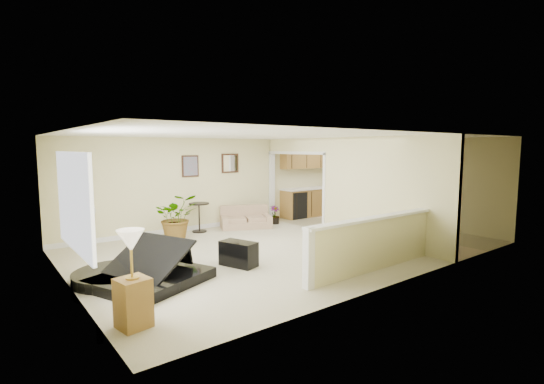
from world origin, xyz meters
TOP-DOWN VIEW (x-y plane):
  - floor at (0.00, 0.00)m, footprint 9.00×9.00m
  - back_wall at (0.00, 3.00)m, footprint 9.00×0.04m
  - front_wall at (0.00, -3.00)m, footprint 9.00×0.04m
  - left_wall at (-4.50, 0.00)m, footprint 0.04×6.00m
  - right_wall at (4.50, 0.00)m, footprint 0.04×6.00m
  - ceiling at (0.00, 0.00)m, footprint 9.00×6.00m
  - kitchen_vinyl at (3.15, 0.00)m, footprint 2.70×6.00m
  - interior_partition at (1.80, 0.25)m, footprint 0.18×5.99m
  - pony_half_wall at (0.08, -2.30)m, footprint 3.42×0.22m
  - left_window at (-4.49, -0.50)m, footprint 0.05×2.15m
  - wall_art_left at (-0.95, 2.97)m, footprint 0.48×0.04m
  - wall_mirror at (0.30, 2.97)m, footprint 0.55×0.04m
  - kitchen_cabinets at (3.19, 2.73)m, footprint 2.36×0.65m
  - piano at (-3.44, -0.38)m, footprint 2.35×2.31m
  - piano_bench at (-1.71, -0.58)m, footprint 0.57×0.78m
  - loveseat at (0.43, 2.43)m, footprint 1.69×1.30m
  - accent_table at (-0.88, 2.65)m, footprint 0.54×0.54m
  - palm_plant at (-1.73, 2.17)m, footprint 1.21×1.12m
  - small_plant at (1.42, 2.33)m, footprint 0.34×0.34m
  - lamp_stand at (-4.15, -1.96)m, footprint 0.42×0.42m

SIDE VIEW (x-z plane):
  - floor at x=0.00m, z-range 0.00..0.00m
  - kitchen_vinyl at x=3.15m, z-range 0.00..0.01m
  - small_plant at x=1.42m, z-range -0.04..0.49m
  - piano_bench at x=-1.71m, z-range 0.00..0.47m
  - loveseat at x=0.43m, z-range -0.10..0.70m
  - accent_table at x=-0.88m, z-range 0.11..0.89m
  - pony_half_wall at x=0.08m, z-range 0.02..1.02m
  - lamp_stand at x=-4.15m, z-range -0.09..1.14m
  - palm_plant at x=-1.73m, z-range -0.01..1.12m
  - piano at x=-3.44m, z-range -0.13..1.44m
  - kitchen_cabinets at x=3.19m, z-range -0.29..2.03m
  - interior_partition at x=1.80m, z-range -0.03..2.47m
  - back_wall at x=0.00m, z-range 0.00..2.50m
  - front_wall at x=0.00m, z-range 0.00..2.50m
  - left_wall at x=-4.50m, z-range 0.00..2.50m
  - right_wall at x=4.50m, z-range 0.00..2.50m
  - left_window at x=-4.49m, z-range 0.73..2.17m
  - wall_art_left at x=-0.95m, z-range 1.46..2.04m
  - wall_mirror at x=0.30m, z-range 1.52..2.08m
  - ceiling at x=0.00m, z-range 2.48..2.52m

